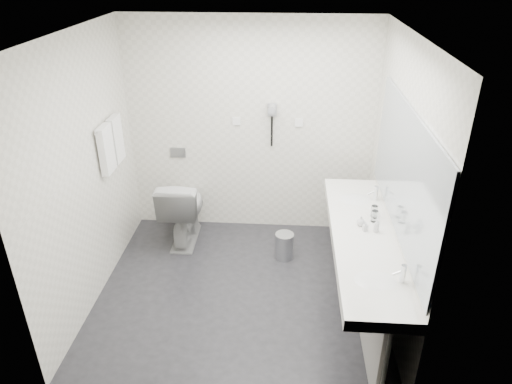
{
  "coord_description": "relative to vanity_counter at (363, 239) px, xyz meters",
  "views": [
    {
      "loc": [
        0.43,
        -3.74,
        3.07
      ],
      "look_at": [
        0.15,
        0.15,
        1.05
      ],
      "focal_mm": 32.87,
      "sensor_mm": 36.0,
      "label": 1
    }
  ],
  "objects": [
    {
      "name": "flush_plate",
      "position": [
        -1.98,
        1.49,
        0.15
      ],
      "size": [
        0.18,
        0.02,
        0.12
      ],
      "primitive_type": "cube",
      "color": "#B2B5BA",
      "rests_on": "wall_back"
    },
    {
      "name": "pedal_bin",
      "position": [
        -0.69,
        0.81,
        -0.66
      ],
      "size": [
        0.25,
        0.25,
        0.29
      ],
      "primitive_type": "cylinder",
      "rotation": [
        0.0,
        0.0,
        -0.29
      ],
      "color": "#B2B5BA",
      "rests_on": "floor"
    },
    {
      "name": "basin_near",
      "position": [
        0.0,
        -0.65,
        0.04
      ],
      "size": [
        0.4,
        0.31,
        0.05
      ],
      "primitive_type": "ellipsoid",
      "color": "white",
      "rests_on": "vanity_counter"
    },
    {
      "name": "basin_far",
      "position": [
        0.0,
        0.65,
        0.04
      ],
      "size": [
        0.4,
        0.31,
        0.05
      ],
      "primitive_type": "ellipsoid",
      "color": "white",
      "rests_on": "vanity_counter"
    },
    {
      "name": "glass_left",
      "position": [
        0.12,
        0.23,
        0.11
      ],
      "size": [
        0.06,
        0.06,
        0.11
      ],
      "primitive_type": "cylinder",
      "rotation": [
        0.0,
        0.0,
        0.04
      ],
      "color": "silver",
      "rests_on": "vanity_counter"
    },
    {
      "name": "dryer_cradle",
      "position": [
        -0.88,
        1.47,
        0.7
      ],
      "size": [
        0.1,
        0.04,
        0.14
      ],
      "primitive_type": "cube",
      "color": "#939499",
      "rests_on": "wall_back"
    },
    {
      "name": "wall_front",
      "position": [
        -1.12,
        -1.1,
        0.45
      ],
      "size": [
        2.8,
        0.0,
        2.8
      ],
      "primitive_type": "plane",
      "rotation": [
        -1.57,
        0.0,
        0.0
      ],
      "color": "white",
      "rests_on": "floor"
    },
    {
      "name": "ceiling",
      "position": [
        -1.12,
        0.2,
        1.7
      ],
      "size": [
        2.8,
        2.8,
        0.0
      ],
      "primitive_type": "plane",
      "rotation": [
        3.14,
        0.0,
        0.0
      ],
      "color": "white",
      "rests_on": "wall_back"
    },
    {
      "name": "switch_plate_a",
      "position": [
        -1.27,
        1.49,
        0.55
      ],
      "size": [
        0.09,
        0.02,
        0.09
      ],
      "primitive_type": "cube",
      "color": "white",
      "rests_on": "wall_back"
    },
    {
      "name": "mirror",
      "position": [
        0.26,
        0.0,
        0.65
      ],
      "size": [
        0.02,
        2.2,
        1.05
      ],
      "primitive_type": "cube",
      "color": "#B2BCC6",
      "rests_on": "wall_right"
    },
    {
      "name": "toilet",
      "position": [
        -1.87,
        1.11,
        -0.39
      ],
      "size": [
        0.47,
        0.81,
        0.82
      ],
      "primitive_type": "imported",
      "rotation": [
        0.0,
        0.0,
        3.15
      ],
      "color": "white",
      "rests_on": "floor"
    },
    {
      "name": "soap_bottle_c",
      "position": [
        0.11,
        0.05,
        0.11
      ],
      "size": [
        0.06,
        0.06,
        0.13
      ],
      "primitive_type": "imported",
      "rotation": [
        0.0,
        0.0,
        0.2
      ],
      "color": "silver",
      "rests_on": "vanity_counter"
    },
    {
      "name": "wall_back",
      "position": [
        -1.12,
        1.5,
        0.45
      ],
      "size": [
        2.8,
        0.0,
        2.8
      ],
      "primitive_type": "plane",
      "rotation": [
        1.57,
        0.0,
        0.0
      ],
      "color": "white",
      "rests_on": "floor"
    },
    {
      "name": "faucet_far",
      "position": [
        0.19,
        0.65,
        0.12
      ],
      "size": [
        0.04,
        0.04,
        0.15
      ],
      "primitive_type": "cylinder",
      "color": "silver",
      "rests_on": "vanity_counter"
    },
    {
      "name": "floor",
      "position": [
        -1.12,
        0.2,
        -0.8
      ],
      "size": [
        2.8,
        2.8,
        0.0
      ],
      "primitive_type": "plane",
      "color": "#252429",
      "rests_on": "ground"
    },
    {
      "name": "soap_bottle_a",
      "position": [
        0.02,
        0.06,
        0.1
      ],
      "size": [
        0.05,
        0.05,
        0.09
      ],
      "primitive_type": "imported",
      "rotation": [
        0.0,
        0.0,
        0.27
      ],
      "color": "silver",
      "rests_on": "vanity_counter"
    },
    {
      "name": "glass_right",
      "position": [
        0.13,
        0.32,
        0.1
      ],
      "size": [
        0.07,
        0.07,
        0.11
      ],
      "primitive_type": "cylinder",
      "rotation": [
        0.0,
        0.0,
        -0.25
      ],
      "color": "silver",
      "rests_on": "vanity_counter"
    },
    {
      "name": "dryer_cord",
      "position": [
        -0.88,
        1.46,
        0.45
      ],
      "size": [
        0.02,
        0.02,
        0.35
      ],
      "primitive_type": "cylinder",
      "color": "black",
      "rests_on": "dryer_cradle"
    },
    {
      "name": "towel_rail",
      "position": [
        -2.47,
        0.75,
        0.75
      ],
      "size": [
        0.02,
        0.62,
        0.02
      ],
      "primitive_type": "cylinder",
      "rotation": [
        1.57,
        0.0,
        0.0
      ],
      "color": "silver",
      "rests_on": "wall_left"
    },
    {
      "name": "dryer_barrel",
      "position": [
        -0.88,
        1.4,
        0.73
      ],
      "size": [
        0.08,
        0.14,
        0.08
      ],
      "primitive_type": "cylinder",
      "rotation": [
        1.57,
        0.0,
        0.0
      ],
      "color": "#939499",
      "rests_on": "dryer_cradle"
    },
    {
      "name": "wall_left",
      "position": [
        -2.52,
        0.2,
        0.45
      ],
      "size": [
        0.0,
        2.6,
        2.6
      ],
      "primitive_type": "plane",
      "rotation": [
        1.57,
        0.0,
        1.57
      ],
      "color": "white",
      "rests_on": "floor"
    },
    {
      "name": "vanity_panel",
      "position": [
        0.02,
        0.0,
        -0.42
      ],
      "size": [
        0.03,
        2.15,
        0.75
      ],
      "primitive_type": "cube",
      "color": "gray",
      "rests_on": "floor"
    },
    {
      "name": "wall_right",
      "position": [
        0.27,
        0.2,
        0.45
      ],
      "size": [
        0.0,
        2.6,
        2.6
      ],
      "primitive_type": "plane",
      "rotation": [
        1.57,
        0.0,
        -1.57
      ],
      "color": "white",
      "rests_on": "floor"
    },
    {
      "name": "faucet_near",
      "position": [
        0.19,
        -0.65,
        0.12
      ],
      "size": [
        0.04,
        0.04,
        0.15
      ],
      "primitive_type": "cylinder",
      "color": "silver",
      "rests_on": "vanity_counter"
    },
    {
      "name": "towel_far",
      "position": [
        -2.46,
        0.89,
        0.53
      ],
      "size": [
        0.07,
        0.24,
        0.48
      ],
      "primitive_type": "cube",
      "color": "white",
      "rests_on": "towel_rail"
    },
    {
      "name": "soap_bottle_b",
      "position": [
        -0.01,
        0.14,
        0.1
      ],
      "size": [
        0.1,
        0.1,
        0.09
      ],
      "primitive_type": "imported",
      "rotation": [
        0.0,
        0.0,
        -0.7
      ],
      "color": "silver",
      "rests_on": "vanity_counter"
    },
    {
      "name": "bin_lid",
      "position": [
        -0.69,
        0.81,
        -0.51
      ],
      "size": [
        0.2,
        0.2,
        0.02
      ],
      "primitive_type": "cylinder",
      "color": "#B2B5BA",
      "rests_on": "pedal_bin"
    },
    {
      "name": "towel_near",
      "position": [
        -2.46,
        0.61,
        0.53
      ],
      "size": [
        0.07,
        0.24,
        0.48
      ],
      "primitive_type": "cube",
      "color": "white",
      "rests_on": "towel_rail"
    },
    {
      "name": "vanity_counter",
      "position": [
        0.0,
        0.0,
        0.0
      ],
      "size": [
        0.55,
        2.2,
        0.1
      ],
      "primitive_type": "cube",
      "color": "white",
      "rests_on": "floor"
    },
    {
      "name": "vanity_post_far",
      "position": [
        0.05,
        1.04,
        -0.42
      ],
      "size": [
        0.06,
        0.06,
        0.75
      ],
      "primitive_type": "cylinder",
      "color": "silver",
      "rests_on": "floor"
    },
    {
      "name": "vanity_post_near",
      "position": [
        0.05,
        -1.04,
        -0.42
      ],
      "size": [
        0.06,
        0.06,
        0.75
      ],
      "primitive_type": "cylinder",
      "color": "silver",
      "rests_on": "floor"
    },
    {
      "name": "switch_plate_b",
      "position": [
        -0.57,
        1.49,
        0.55
      ],
      "size": [
        0.09,
        0.02,
        0.09
      ],
      "primitive_type": "cube",
      "color": "white",
      "rests_on": "wall_back"
    }
  ]
}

